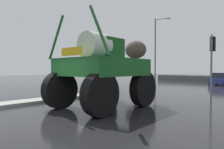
% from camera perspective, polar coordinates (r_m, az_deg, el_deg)
% --- Properties ---
extents(ground_plane, '(120.00, 120.00, 0.00)m').
position_cam_1_polar(ground_plane, '(23.11, 23.25, -3.52)').
color(ground_plane, black).
extents(median_island, '(1.27, 8.58, 0.15)m').
position_cam_1_polar(median_island, '(13.70, -15.81, -6.49)').
color(median_island, gray).
rests_on(median_island, ground).
extents(oversize_sprayer, '(4.17, 5.23, 4.61)m').
position_cam_1_polar(oversize_sprayer, '(10.43, -2.66, 1.08)').
color(oversize_sprayer, black).
rests_on(oversize_sprayer, ground).
extents(sedan_ahead, '(1.93, 4.13, 1.52)m').
position_cam_1_polar(sedan_ahead, '(29.64, 28.10, -1.12)').
color(sedan_ahead, navy).
rests_on(sedan_ahead, ground).
extents(traffic_signal_near_left, '(0.24, 0.54, 3.84)m').
position_cam_1_polar(traffic_signal_near_left, '(17.84, -1.87, 4.18)').
color(traffic_signal_near_left, slate).
rests_on(traffic_signal_near_left, ground).
extents(traffic_signal_near_right, '(0.24, 0.54, 3.96)m').
position_cam_1_polar(traffic_signal_near_right, '(13.30, 26.31, 5.34)').
color(traffic_signal_near_right, slate).
rests_on(traffic_signal_near_right, ground).
extents(streetlight_far_left, '(2.24, 0.24, 8.75)m').
position_cam_1_polar(streetlight_far_left, '(28.20, 12.32, 7.36)').
color(streetlight_far_left, slate).
rests_on(streetlight_far_left, ground).
extents(bare_tree_left, '(2.88, 2.88, 5.87)m').
position_cam_1_polar(bare_tree_left, '(28.15, 6.66, 6.74)').
color(bare_tree_left, '#473828').
rests_on(bare_tree_left, ground).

